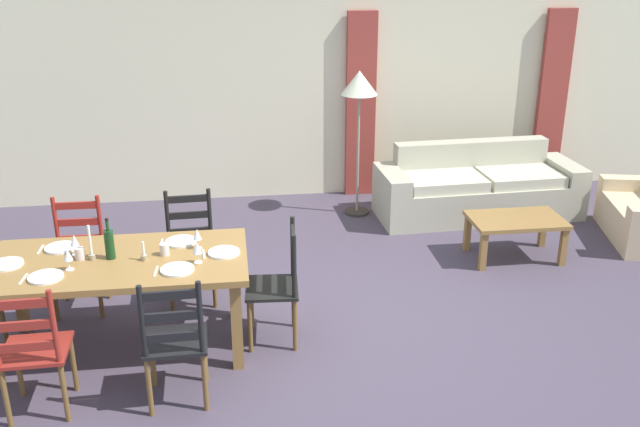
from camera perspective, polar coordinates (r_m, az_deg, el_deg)
The scene contains 33 objects.
ground_plane at distance 5.77m, azimuth 0.73°, elevation -9.33°, with size 9.60×9.60×0.02m, color #453C4B.
wall_far at distance 8.39m, azimuth -2.52°, elevation 10.46°, with size 9.60×0.16×2.70m, color beige.
curtain_panel_left at distance 8.42m, azimuth 3.34°, elevation 8.75°, with size 0.35×0.08×2.20m, color #993830.
curtain_panel_right at distance 9.17m, azimuth 18.42°, elevation 8.75°, with size 0.35×0.08×2.20m, color #993830.
dining_table at distance 5.39m, azimuth -16.13°, elevation -4.45°, with size 1.90×0.96×0.75m.
dining_chair_near_left at distance 4.93m, azimuth -22.37°, elevation -10.32°, with size 0.43×0.41×0.96m.
dining_chair_near_right at distance 4.76m, azimuth -11.77°, elevation -10.17°, with size 0.43×0.41×0.96m.
dining_chair_far_left at distance 6.20m, azimuth -19.08°, elevation -3.24°, with size 0.43×0.41×0.96m.
dining_chair_far_right at distance 6.11m, azimuth -10.52°, elevation -2.73°, with size 0.44×0.42×0.96m.
dining_chair_head_east at distance 5.39m, azimuth -3.40°, elevation -5.78°, with size 0.43×0.45×0.96m.
dinner_plate_near_left at distance 5.22m, azimuth -21.49°, elevation -4.85°, with size 0.24×0.24×0.02m, color white.
fork_near_left at distance 5.27m, azimuth -23.07°, elevation -4.95°, with size 0.02×0.17×0.01m, color silver.
dinner_plate_near_right at distance 5.07m, azimuth -11.58°, elevation -4.50°, with size 0.24×0.24×0.02m, color white.
fork_near_right at distance 5.09m, azimuth -13.26°, elevation -4.63°, with size 0.02×0.17×0.01m, color silver.
dinner_plate_far_left at distance 5.66m, azimuth -20.40°, elevation -2.64°, with size 0.24×0.24×0.02m, color white.
fork_far_left at distance 5.70m, azimuth -21.86°, elevation -2.75°, with size 0.02×0.17×0.01m, color silver.
dinner_plate_far_right at distance 5.53m, azimuth -11.29°, elevation -2.26°, with size 0.24×0.24×0.02m, color white.
fork_far_right at distance 5.54m, azimuth -12.83°, elevation -2.38°, with size 0.02×0.17×0.01m, color silver.
dinner_plate_head_west at distance 5.53m, azimuth -24.25°, elevation -3.80°, with size 0.24×0.24×0.02m, color white.
dinner_plate_head_east at distance 5.28m, azimuth -7.85°, elevation -3.17°, with size 0.24×0.24×0.02m, color white.
fork_head_east at distance 5.29m, azimuth -9.47°, elevation -3.30°, with size 0.02×0.17×0.01m, color silver.
wine_bottle at distance 5.34m, azimuth -16.82°, elevation -2.37°, with size 0.07×0.07×0.32m.
wine_glass_near_left at distance 5.25m, azimuth -19.89°, elevation -3.26°, with size 0.06×0.06×0.16m.
wine_glass_near_right at distance 5.12m, azimuth -10.00°, elevation -2.86°, with size 0.06×0.06×0.16m.
wine_glass_far_left at distance 5.48m, azimuth -19.42°, elevation -2.13°, with size 0.06×0.06×0.16m.
wine_glass_far_right at distance 5.36m, azimuth -10.00°, elevation -1.74°, with size 0.06×0.06×0.16m.
coffee_cup_primary at distance 5.32m, azimuth -12.58°, elevation -2.88°, with size 0.07×0.07×0.09m, color beige.
coffee_cup_secondary at distance 5.42m, azimuth -19.03°, elevation -3.11°, with size 0.07×0.07×0.09m, color beige.
candle_tall at distance 5.37m, azimuth -18.18°, elevation -2.84°, with size 0.05×0.05×0.27m.
candle_short at distance 5.27m, azimuth -14.18°, elevation -3.33°, with size 0.05×0.05×0.15m.
couch at distance 8.16m, azimuth 12.64°, elevation 1.95°, with size 2.31×0.90×0.80m.
coffee_table at distance 7.08m, azimuth 15.70°, elevation -0.85°, with size 0.90×0.56×0.42m.
standing_lamp at distance 7.68m, azimuth 3.22°, elevation 9.90°, with size 0.40×0.40×1.64m.
Camera 1 is at (-0.73, -4.91, 2.93)m, focal length 39.19 mm.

